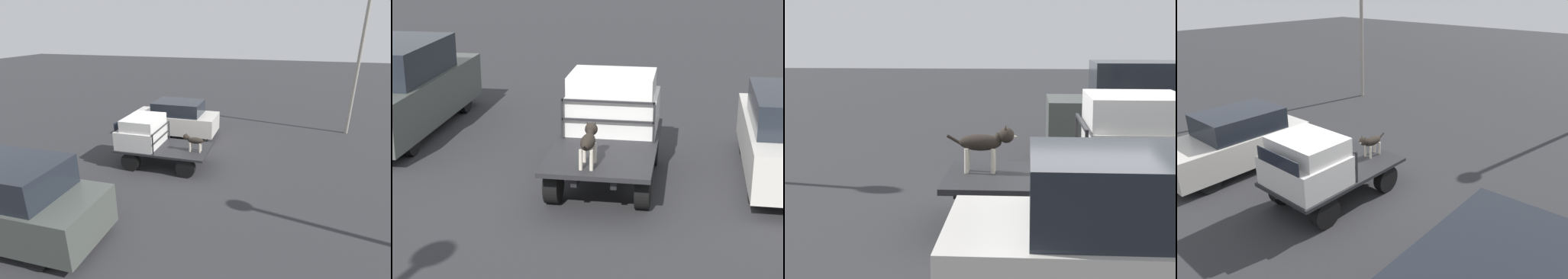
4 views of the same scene
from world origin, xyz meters
TOP-DOWN VIEW (x-y plane):
  - ground_plane at (0.00, 0.00)m, footprint 80.00×80.00m
  - flatbed_truck at (0.00, 0.00)m, footprint 3.40×1.83m
  - truck_cab at (0.89, 0.00)m, footprint 1.47×1.71m
  - truck_headboard at (0.12, 0.00)m, footprint 0.04×1.71m
  - dog at (-1.15, 0.14)m, footprint 0.98×0.23m
  - parked_pickup_far at (2.37, 4.96)m, footprint 5.25×1.93m

SIDE VIEW (x-z plane):
  - ground_plane at x=0.00m, z-range 0.00..0.00m
  - flatbed_truck at x=0.00m, z-range 0.17..0.93m
  - parked_pickup_far at x=2.37m, z-range -0.03..2.05m
  - dog at x=-1.15m, z-range 0.85..1.51m
  - truck_headboard at x=0.12m, z-range 0.88..1.64m
  - truck_cab at x=0.89m, z-range 0.73..1.84m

